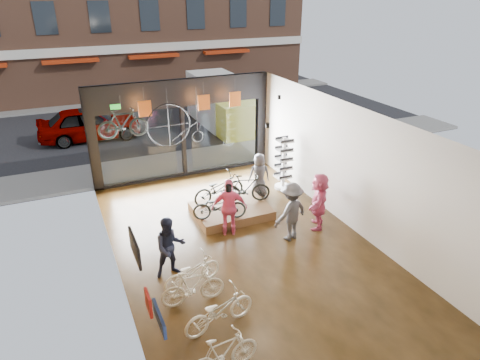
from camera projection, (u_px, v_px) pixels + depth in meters
ground_plane at (248, 253)px, 12.09m from camera, size 7.00×12.00×0.04m
ceiling at (250, 122)px, 10.50m from camera, size 7.00×12.00×0.04m
wall_left at (113, 219)px, 10.00m from camera, size 0.04×12.00×3.80m
wall_right at (357, 171)px, 12.59m from camera, size 0.04×12.00×3.80m
wall_back at (421, 357)px, 6.28m from camera, size 7.00×0.04×3.80m
storefront at (183, 129)px, 16.29m from camera, size 7.00×0.26×3.80m
exit_sign at (115, 107)px, 14.83m from camera, size 0.35×0.06×0.18m
street_road at (139, 117)px, 24.58m from camera, size 30.00×18.00×0.02m
sidewalk_near at (177, 163)px, 18.05m from camera, size 30.00×2.40×0.12m
sidewalk_far at (126, 100)px, 27.88m from camera, size 30.00×2.00×0.12m
street_car at (90, 123)px, 20.67m from camera, size 4.78×1.92×1.63m
box_truck at (226, 105)px, 22.11m from camera, size 2.16×6.49×2.56m
floor_bike_1 at (223, 354)px, 8.16m from camera, size 1.57×0.58×0.92m
floor_bike_2 at (219, 310)px, 9.28m from camera, size 1.78×0.89×0.90m
floor_bike_3 at (193, 287)px, 9.99m from camera, size 1.55×0.52×0.92m
floor_bike_4 at (192, 272)px, 10.61m from camera, size 1.63×0.84×0.81m
display_platform at (231, 211)px, 14.03m from camera, size 2.40×1.80×0.30m
display_bike_left at (219, 206)px, 13.07m from camera, size 1.73×1.02×0.86m
display_bike_mid at (246, 188)px, 14.11m from camera, size 1.67×0.91×0.97m
display_bike_right at (219, 188)px, 14.10m from camera, size 1.92×0.92×0.97m
customer_1 at (170, 247)px, 10.84m from camera, size 0.81×0.63×1.67m
customer_2 at (229, 207)px, 12.64m from camera, size 1.14×0.79×1.80m
customer_3 at (291, 212)px, 12.40m from camera, size 1.31×0.97×1.81m
customer_4 at (259, 175)px, 15.06m from camera, size 0.86×0.65×1.58m
customer_5 at (319, 201)px, 13.04m from camera, size 1.41×1.66×1.80m
sunglasses_rack at (283, 163)px, 15.54m from camera, size 0.67×0.59×1.98m
wall_merch at (157, 340)px, 7.39m from camera, size 0.40×2.40×2.60m
penny_farthing at (178, 126)px, 14.65m from camera, size 1.92×0.06×1.54m
hung_bike at (123, 123)px, 13.47m from camera, size 1.58×0.45×0.95m
jersey_left at (145, 109)px, 14.59m from camera, size 0.45×0.03×0.55m
jersey_mid at (204, 102)px, 15.38m from camera, size 0.45×0.03×0.55m
jersey_right at (235, 99)px, 15.83m from camera, size 0.45×0.03×0.55m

